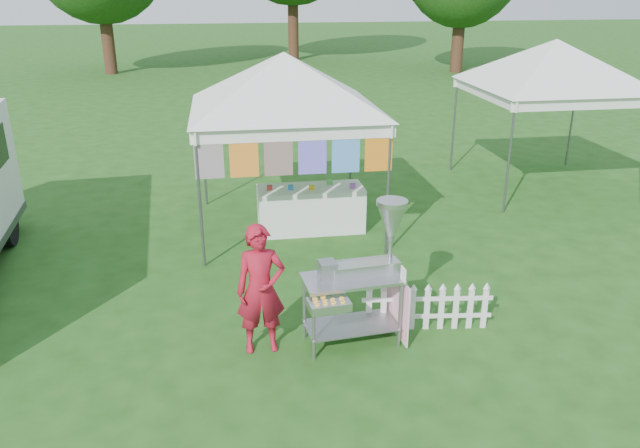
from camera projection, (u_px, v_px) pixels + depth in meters
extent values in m
plane|color=#214914|center=(317.00, 328.00, 7.81)|extent=(120.00, 120.00, 0.00)
cylinder|color=#59595E|center=(200.00, 201.00, 9.13)|extent=(0.04, 0.04, 2.10)
cylinder|color=#59595E|center=(388.00, 191.00, 9.54)|extent=(0.04, 0.04, 2.10)
cylinder|color=#59595E|center=(203.00, 152.00, 11.74)|extent=(0.04, 0.04, 2.10)
cylinder|color=#59595E|center=(351.00, 146.00, 12.16)|extent=(0.04, 0.04, 2.10)
cube|color=white|center=(295.00, 133.00, 8.99)|extent=(3.00, 0.03, 0.22)
cube|color=white|center=(277.00, 99.00, 11.60)|extent=(3.00, 0.03, 0.22)
pyramid|color=white|center=(284.00, 52.00, 9.93)|extent=(4.24, 4.24, 0.90)
cylinder|color=#59595E|center=(295.00, 128.00, 8.96)|extent=(3.00, 0.03, 0.03)
cube|color=#2EAF8D|center=(209.00, 155.00, 8.91)|extent=(0.42, 0.01, 0.70)
cube|color=red|center=(244.00, 154.00, 8.98)|extent=(0.42, 0.01, 0.70)
cube|color=#E6530C|center=(278.00, 152.00, 9.05)|extent=(0.42, 0.01, 0.70)
cube|color=purple|center=(312.00, 151.00, 9.13)|extent=(0.42, 0.01, 0.70)
cube|color=blue|center=(346.00, 150.00, 9.20)|extent=(0.42, 0.01, 0.70)
cube|color=#D64D17|center=(379.00, 148.00, 9.27)|extent=(0.42, 0.01, 0.70)
cylinder|color=#59595E|center=(509.00, 158.00, 11.31)|extent=(0.04, 0.04, 2.10)
cylinder|color=#59595E|center=(454.00, 125.00, 13.92)|extent=(0.04, 0.04, 2.10)
cylinder|color=#59595E|center=(572.00, 121.00, 14.33)|extent=(0.04, 0.04, 2.10)
cube|color=white|center=(590.00, 104.00, 11.17)|extent=(3.00, 0.03, 0.22)
cube|color=white|center=(519.00, 80.00, 13.78)|extent=(3.00, 0.03, 0.22)
pyramid|color=white|center=(557.00, 39.00, 12.11)|extent=(4.24, 4.24, 0.90)
cylinder|color=#59595E|center=(590.00, 99.00, 11.14)|extent=(3.00, 0.03, 0.03)
cylinder|color=#352113|center=(107.00, 29.00, 28.29)|extent=(0.56, 0.56, 3.96)
cylinder|color=#352113|center=(293.00, 13.00, 33.11)|extent=(0.56, 0.56, 4.84)
cylinder|color=#352113|center=(458.00, 33.00, 28.85)|extent=(0.56, 0.56, 3.52)
cylinder|color=gray|center=(314.00, 327.00, 7.01)|extent=(0.04, 0.04, 0.85)
cylinder|color=gray|center=(400.00, 315.00, 7.26)|extent=(0.04, 0.04, 0.85)
cylinder|color=gray|center=(304.00, 307.00, 7.44)|extent=(0.04, 0.04, 0.85)
cylinder|color=gray|center=(386.00, 297.00, 7.68)|extent=(0.04, 0.04, 0.85)
cube|color=gray|center=(351.00, 325.00, 7.42)|extent=(1.13, 0.64, 0.01)
cube|color=#B7B7BC|center=(352.00, 279.00, 7.19)|extent=(1.19, 0.68, 0.04)
cube|color=#B7B7BC|center=(365.00, 268.00, 7.24)|extent=(0.82, 0.32, 0.14)
cube|color=gray|center=(327.00, 270.00, 7.12)|extent=(0.21, 0.23, 0.21)
cylinder|color=gray|center=(391.00, 239.00, 7.19)|extent=(0.05, 0.05, 0.85)
cone|color=#B7B7BC|center=(392.00, 220.00, 7.10)|extent=(0.37, 0.37, 0.38)
cylinder|color=#B7B7BC|center=(392.00, 203.00, 7.03)|extent=(0.39, 0.39, 0.06)
cube|color=#B7B7BC|center=(329.00, 304.00, 6.81)|extent=(0.48, 0.33, 0.09)
cube|color=#FFABC8|center=(397.00, 305.00, 7.48)|extent=(0.09, 0.71, 0.77)
cube|color=white|center=(403.00, 274.00, 7.03)|extent=(0.03, 0.13, 0.17)
imported|color=maroon|center=(261.00, 290.00, 7.09)|extent=(0.59, 0.40, 1.56)
cylinder|color=black|center=(5.00, 225.00, 10.12)|extent=(0.29, 0.74, 0.73)
cube|color=white|center=(369.00, 310.00, 7.66)|extent=(0.07, 0.03, 0.56)
cube|color=white|center=(383.00, 310.00, 7.67)|extent=(0.07, 0.03, 0.56)
cube|color=white|center=(398.00, 310.00, 7.67)|extent=(0.07, 0.03, 0.56)
cube|color=white|center=(412.00, 309.00, 7.68)|extent=(0.07, 0.03, 0.56)
cube|color=white|center=(427.00, 309.00, 7.69)|extent=(0.07, 0.03, 0.56)
cube|color=white|center=(441.00, 309.00, 7.69)|extent=(0.07, 0.03, 0.56)
cube|color=white|center=(456.00, 308.00, 7.70)|extent=(0.07, 0.03, 0.56)
cube|color=white|center=(470.00, 308.00, 7.71)|extent=(0.07, 0.03, 0.56)
cube|color=white|center=(484.00, 308.00, 7.71)|extent=(0.07, 0.03, 0.56)
cube|color=white|center=(426.00, 316.00, 7.72)|extent=(1.61, 0.21, 0.05)
cube|color=white|center=(428.00, 299.00, 7.64)|extent=(1.61, 0.21, 0.05)
cube|color=white|center=(311.00, 209.00, 10.74)|extent=(1.80, 0.70, 0.77)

